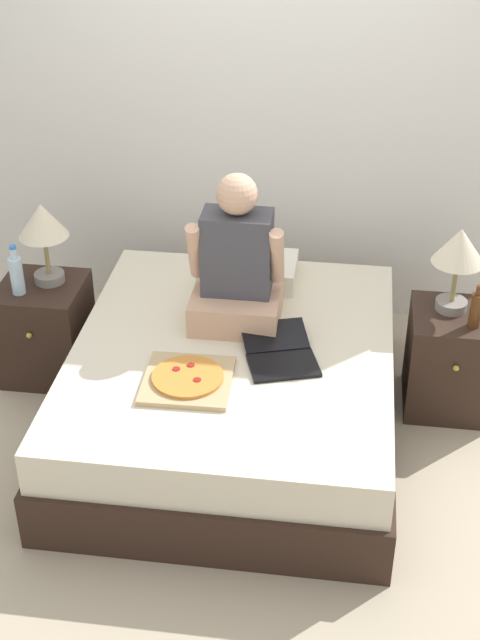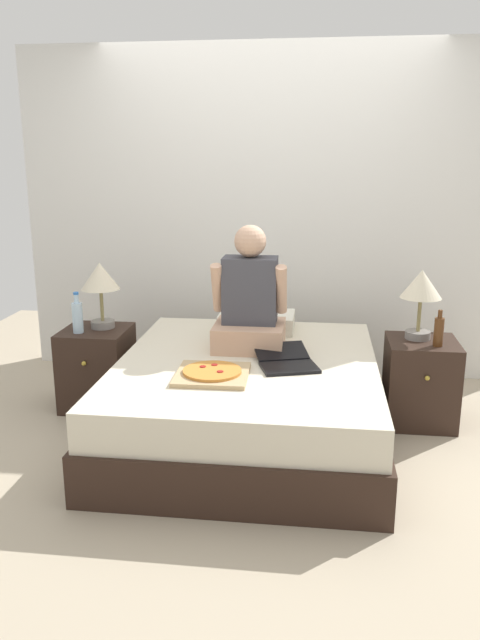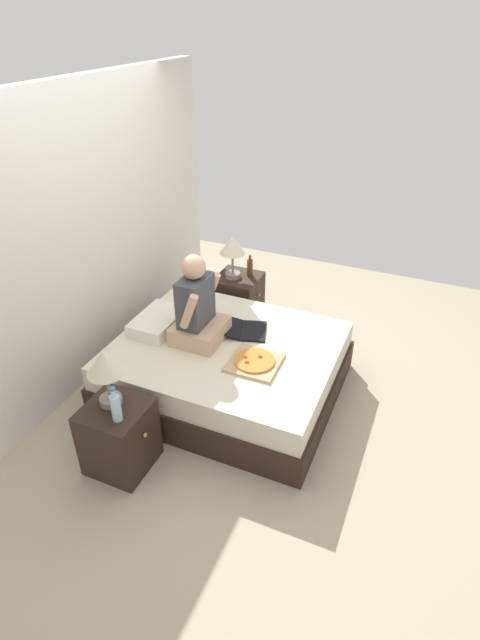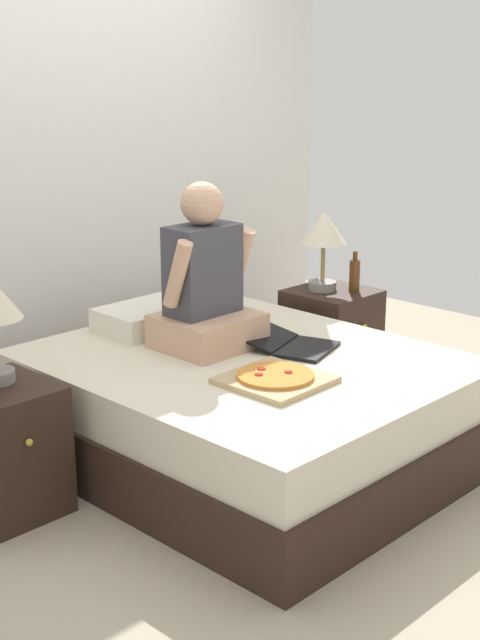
{
  "view_description": "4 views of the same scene",
  "coord_description": "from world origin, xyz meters",
  "px_view_note": "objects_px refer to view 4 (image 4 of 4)",
  "views": [
    {
      "loc": [
        0.52,
        -3.54,
        2.9
      ],
      "look_at": [
        0.05,
        -0.1,
        0.72
      ],
      "focal_mm": 50.0,
      "sensor_mm": 36.0,
      "label": 1
    },
    {
      "loc": [
        0.4,
        -3.55,
        1.7
      ],
      "look_at": [
        -0.04,
        -0.07,
        0.77
      ],
      "focal_mm": 35.0,
      "sensor_mm": 36.0,
      "label": 2
    },
    {
      "loc": [
        -3.13,
        -1.49,
        2.95
      ],
      "look_at": [
        0.09,
        -0.08,
        0.71
      ],
      "focal_mm": 28.0,
      "sensor_mm": 36.0,
      "label": 3
    },
    {
      "loc": [
        -2.8,
        -2.67,
        1.82
      ],
      "look_at": [
        -0.14,
        -0.09,
        0.73
      ],
      "focal_mm": 50.0,
      "sensor_mm": 36.0,
      "label": 4
    }
  ],
  "objects_px": {
    "nightstand_right": "(331,337)",
    "pizza_box": "(275,379)",
    "lamp_on_right_nightstand": "(324,233)",
    "beer_bottle": "(355,275)",
    "bed": "(247,409)",
    "person_seated": "(205,287)",
    "laptop": "(293,345)"
  },
  "relations": [
    {
      "from": "lamp_on_right_nightstand",
      "to": "laptop",
      "type": "bearing_deg",
      "value": -149.01
    },
    {
      "from": "bed",
      "to": "lamp_on_right_nightstand",
      "type": "relative_size",
      "value": 4.2
    },
    {
      "from": "laptop",
      "to": "pizza_box",
      "type": "height_order",
      "value": "laptop"
    },
    {
      "from": "beer_bottle",
      "to": "bed",
      "type": "bearing_deg",
      "value": -167.02
    },
    {
      "from": "pizza_box",
      "to": "laptop",
      "type": "bearing_deg",
      "value": 31.58
    },
    {
      "from": "nightstand_right",
      "to": "person_seated",
      "type": "xyz_separation_m",
      "value": [
        -1.1,
        -0.11,
        0.51
      ]
    },
    {
      "from": "pizza_box",
      "to": "lamp_on_right_nightstand",
      "type": "bearing_deg",
      "value": 31.19
    },
    {
      "from": "lamp_on_right_nightstand",
      "to": "pizza_box",
      "type": "bearing_deg",
      "value": -148.81
    },
    {
      "from": "beer_bottle",
      "to": "person_seated",
      "type": "relative_size",
      "value": 0.29
    },
    {
      "from": "nightstand_right",
      "to": "lamp_on_right_nightstand",
      "type": "height_order",
      "value": "lamp_on_right_nightstand"
    },
    {
      "from": "bed",
      "to": "nightstand_right",
      "type": "relative_size",
      "value": 3.43
    },
    {
      "from": "nightstand_right",
      "to": "person_seated",
      "type": "bearing_deg",
      "value": -174.31
    },
    {
      "from": "lamp_on_right_nightstand",
      "to": "laptop",
      "type": "relative_size",
      "value": 0.92
    },
    {
      "from": "pizza_box",
      "to": "beer_bottle",
      "type": "bearing_deg",
      "value": 24.01
    },
    {
      "from": "person_seated",
      "to": "pizza_box",
      "type": "distance_m",
      "value": 0.65
    },
    {
      "from": "person_seated",
      "to": "laptop",
      "type": "distance_m",
      "value": 0.5
    },
    {
      "from": "laptop",
      "to": "pizza_box",
      "type": "relative_size",
      "value": 1.2
    },
    {
      "from": "nightstand_right",
      "to": "pizza_box",
      "type": "distance_m",
      "value": 1.45
    },
    {
      "from": "bed",
      "to": "pizza_box",
      "type": "distance_m",
      "value": 0.45
    },
    {
      "from": "person_seated",
      "to": "beer_bottle",
      "type": "bearing_deg",
      "value": 0.49
    },
    {
      "from": "lamp_on_right_nightstand",
      "to": "bed",
      "type": "bearing_deg",
      "value": -158.48
    },
    {
      "from": "nightstand_right",
      "to": "laptop",
      "type": "bearing_deg",
      "value": -152.51
    },
    {
      "from": "laptop",
      "to": "bed",
      "type": "bearing_deg",
      "value": 162.63
    },
    {
      "from": "lamp_on_right_nightstand",
      "to": "pizza_box",
      "type": "height_order",
      "value": "lamp_on_right_nightstand"
    },
    {
      "from": "nightstand_right",
      "to": "person_seated",
      "type": "relative_size",
      "value": 0.71
    },
    {
      "from": "bed",
      "to": "person_seated",
      "type": "bearing_deg",
      "value": 93.59
    },
    {
      "from": "beer_bottle",
      "to": "laptop",
      "type": "xyz_separation_m",
      "value": [
        -0.92,
        -0.34,
        -0.12
      ]
    },
    {
      "from": "bed",
      "to": "nightstand_right",
      "type": "xyz_separation_m",
      "value": [
        1.09,
        0.37,
        0.03
      ]
    },
    {
      "from": "pizza_box",
      "to": "bed",
      "type": "bearing_deg",
      "value": 63.28
    },
    {
      "from": "nightstand_right",
      "to": "beer_bottle",
      "type": "distance_m",
      "value": 0.39
    },
    {
      "from": "bed",
      "to": "laptop",
      "type": "xyz_separation_m",
      "value": [
        0.24,
        -0.07,
        0.28
      ]
    },
    {
      "from": "laptop",
      "to": "nightstand_right",
      "type": "bearing_deg",
      "value": 27.49
    }
  ]
}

